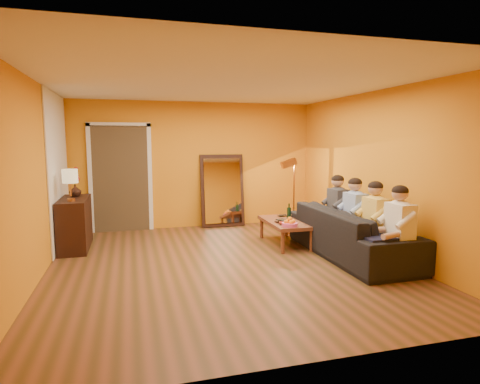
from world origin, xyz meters
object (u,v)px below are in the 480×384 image
object	(u,v)px
laptop	(287,216)
dog	(332,229)
mirror_frame	(222,191)
coffee_table	(285,233)
floor_lamp	(294,197)
person_far_right	(338,210)
sideboard	(75,223)
tumbler	(289,217)
wine_bottle	(289,212)
vase	(75,191)
sofa	(351,232)
person_mid_left	(375,223)
person_far_left	(399,231)
table_lamp	(70,185)
person_mid_right	(355,216)

from	to	relation	value
laptop	dog	bearing A→B (deg)	-61.92
mirror_frame	coffee_table	xyz separation A→B (m)	(0.71, -1.79, -0.55)
floor_lamp	laptop	size ratio (longest dim) A/B	4.31
coffee_table	person_far_right	world-z (taller)	person_far_right
sideboard	tumbler	size ratio (longest dim) A/B	12.71
wine_bottle	coffee_table	bearing A→B (deg)	135.00
person_far_right	wine_bottle	distance (m)	0.85
person_far_right	vase	world-z (taller)	person_far_right
mirror_frame	person_far_right	distance (m)	2.59
sofa	floor_lamp	world-z (taller)	floor_lamp
person_mid_left	person_far_left	bearing A→B (deg)	-90.00
person_far_right	vase	size ratio (longest dim) A/B	6.02
dog	laptop	size ratio (longest dim) A/B	1.96
table_lamp	tumbler	world-z (taller)	table_lamp
dog	laptop	xyz separation A→B (m)	(-0.51, 0.77, 0.11)
mirror_frame	dog	size ratio (longest dim) A/B	2.32
laptop	wine_bottle	bearing A→B (deg)	-113.19
person_far_left	vase	size ratio (longest dim) A/B	6.02
person_far_left	person_mid_left	distance (m)	0.55
table_lamp	person_far_right	distance (m)	4.45
sofa	vase	xyz separation A→B (m)	(-4.24, 1.87, 0.58)
sideboard	person_far_right	bearing A→B (deg)	-12.54
dog	laptop	world-z (taller)	dog
wine_bottle	tumbler	xyz separation A→B (m)	(0.07, 0.17, -0.11)
laptop	vase	bearing A→B (deg)	165.44
mirror_frame	floor_lamp	distance (m)	1.59
sofa	coffee_table	xyz separation A→B (m)	(-0.74, 0.91, -0.16)
person_mid_left	tumbler	world-z (taller)	person_mid_left
laptop	person_mid_left	bearing A→B (deg)	-73.28
person_mid_right	person_far_right	xyz separation A→B (m)	(0.00, 0.55, 0.00)
table_lamp	laptop	world-z (taller)	table_lamp
table_lamp	laptop	size ratio (longest dim) A/B	1.53
sideboard	person_far_left	world-z (taller)	person_far_left
person_mid_right	laptop	xyz separation A→B (m)	(-0.69, 1.16, -0.18)
coffee_table	person_mid_right	distance (m)	1.26
person_mid_left	person_mid_right	distance (m)	0.55
wine_bottle	vase	size ratio (longest dim) A/B	1.53
floor_lamp	laptop	xyz separation A→B (m)	(-0.28, -0.36, -0.29)
coffee_table	floor_lamp	distance (m)	0.99
sideboard	mirror_frame	bearing A→B (deg)	21.16
wine_bottle	laptop	distance (m)	0.44
dog	vase	world-z (taller)	vase
coffee_table	floor_lamp	bearing A→B (deg)	57.40
sideboard	person_mid_left	distance (m)	4.84
person_mid_right	coffee_table	bearing A→B (deg)	136.87
table_lamp	sofa	bearing A→B (deg)	-17.31
sideboard	table_lamp	size ratio (longest dim) A/B	2.31
table_lamp	dog	bearing A→B (deg)	-11.21
mirror_frame	table_lamp	xyz separation A→B (m)	(-2.79, -1.38, 0.34)
person_mid_right	laptop	world-z (taller)	person_mid_right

